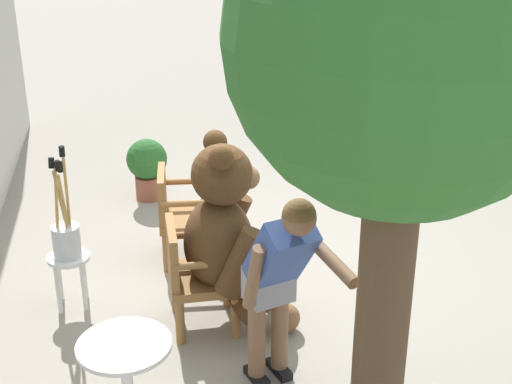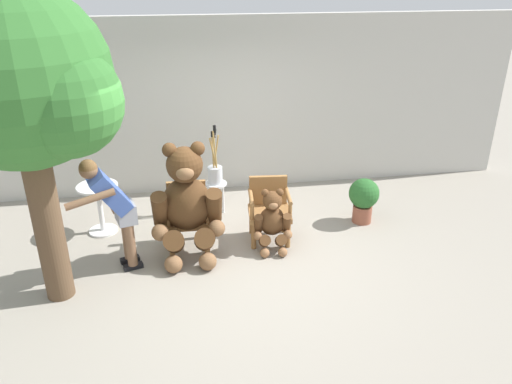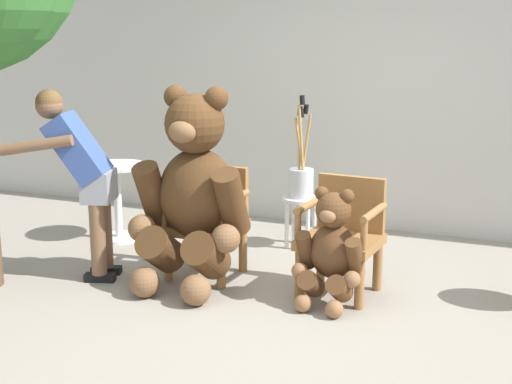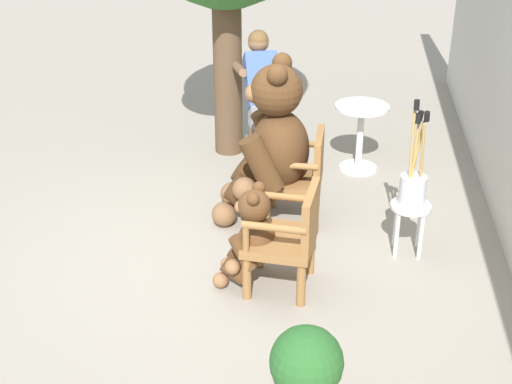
{
  "view_description": "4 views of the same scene",
  "coord_description": "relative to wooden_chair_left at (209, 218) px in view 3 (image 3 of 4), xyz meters",
  "views": [
    {
      "loc": [
        -5.29,
        0.96,
        3.16
      ],
      "look_at": [
        0.07,
        -0.07,
        0.82
      ],
      "focal_mm": 50.0,
      "sensor_mm": 36.0,
      "label": 1
    },
    {
      "loc": [
        -0.59,
        -5.45,
        3.5
      ],
      "look_at": [
        0.34,
        0.32,
        0.81
      ],
      "focal_mm": 35.0,
      "sensor_mm": 36.0,
      "label": 2
    },
    {
      "loc": [
        1.84,
        -4.45,
        1.95
      ],
      "look_at": [
        -0.06,
        0.3,
        0.77
      ],
      "focal_mm": 50.0,
      "sensor_mm": 36.0,
      "label": 3
    },
    {
      "loc": [
        5.28,
        0.91,
        3.21
      ],
      "look_at": [
        0.18,
        0.22,
        0.63
      ],
      "focal_mm": 50.0,
      "sensor_mm": 36.0,
      "label": 4
    }
  ],
  "objects": [
    {
      "name": "round_side_table",
      "position": [
        -1.2,
        0.54,
        -0.01
      ],
      "size": [
        0.56,
        0.56,
        0.72
      ],
      "color": "white",
      "rests_on": "ground"
    },
    {
      "name": "back_wall",
      "position": [
        0.55,
        1.88,
        0.94
      ],
      "size": [
        10.0,
        0.16,
        2.8
      ],
      "primitive_type": "cube",
      "color": "beige",
      "rests_on": "ground"
    },
    {
      "name": "ground_plane",
      "position": [
        0.55,
        -0.52,
        -0.46
      ],
      "size": [
        60.0,
        60.0,
        0.0
      ],
      "primitive_type": "plane",
      "color": "gray"
    },
    {
      "name": "wooden_chair_left",
      "position": [
        0.0,
        0.0,
        0.0
      ],
      "size": [
        0.57,
        0.53,
        0.86
      ],
      "color": "olive",
      "rests_on": "ground"
    },
    {
      "name": "white_stool",
      "position": [
        0.46,
        0.97,
        -0.11
      ],
      "size": [
        0.34,
        0.34,
        0.46
      ],
      "color": "silver",
      "rests_on": "ground"
    },
    {
      "name": "wooden_chair_right",
      "position": [
        1.1,
        -0.0,
        0.0
      ],
      "size": [
        0.6,
        0.57,
        0.86
      ],
      "color": "olive",
      "rests_on": "ground"
    },
    {
      "name": "teddy_bear_large",
      "position": [
        -0.0,
        -0.26,
        0.29
      ],
      "size": [
        0.92,
        0.86,
        1.53
      ],
      "color": "#4C3019",
      "rests_on": "ground"
    },
    {
      "name": "brush_bucket",
      "position": [
        0.46,
        0.97,
        0.19
      ],
      "size": [
        0.22,
        0.22,
        0.92
      ],
      "color": "silver",
      "rests_on": "white_stool"
    },
    {
      "name": "teddy_bear_small",
      "position": [
        1.09,
        -0.29,
        -0.04
      ],
      "size": [
        0.52,
        0.5,
        0.85
      ],
      "color": "brown",
      "rests_on": "ground"
    },
    {
      "name": "person_visitor",
      "position": [
        -0.87,
        -0.45,
        0.44
      ],
      "size": [
        0.76,
        0.63,
        1.5
      ],
      "color": "black",
      "rests_on": "ground"
    }
  ]
}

